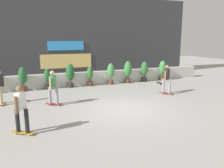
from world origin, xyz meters
TOP-DOWN VIEW (x-y plane):
  - ground_plane at (0.00, 0.00)m, footprint 48.00×48.00m
  - planter_wall at (0.00, 6.00)m, footprint 18.00×0.40m
  - building_backdrop at (-0.00, 10.00)m, footprint 20.00×2.08m
  - potted_plant_1 at (-4.22, 5.55)m, footprint 0.51×0.51m
  - potted_plant_2 at (-2.78, 5.55)m, footprint 0.42×0.42m
  - potted_plant_3 at (-1.34, 5.55)m, footprint 0.55×0.55m
  - potted_plant_4 at (0.00, 5.55)m, footprint 0.41×0.41m
  - potted_plant_5 at (1.51, 5.55)m, footprint 0.50×0.50m
  - potted_plant_6 at (2.82, 5.55)m, footprint 0.55×0.55m
  - potted_plant_7 at (4.17, 5.55)m, footprint 0.51×0.51m
  - potted_plant_8 at (5.74, 5.55)m, footprint 0.52×0.52m
  - skater_far_right at (-4.32, -1.23)m, footprint 0.76×0.63m
  - skater_by_wall_left at (-2.90, 1.84)m, footprint 0.78×0.60m
  - skater_far_left at (-5.28, 2.94)m, footprint 0.56×0.82m
  - skater_mid_plaza at (3.45, 1.71)m, footprint 0.63×0.77m
  - skateboard_near_camera at (4.79, 4.46)m, footprint 0.33×0.82m

SIDE VIEW (x-z plane):
  - ground_plane at x=0.00m, z-range 0.00..0.00m
  - skateboard_near_camera at x=4.79m, z-range 0.02..0.10m
  - planter_wall at x=0.00m, z-range 0.00..0.90m
  - potted_plant_4 at x=0.00m, z-range 0.07..1.37m
  - potted_plant_2 at x=-2.78m, z-range 0.08..1.40m
  - potted_plant_5 at x=1.51m, z-range 0.12..1.60m
  - potted_plant_1 at x=-4.22m, z-range 0.12..1.60m
  - potted_plant_7 at x=4.17m, z-range 0.12..1.61m
  - potted_plant_8 at x=5.74m, z-range 0.12..1.63m
  - potted_plant_3 at x=-1.34m, z-range 0.13..1.70m
  - potted_plant_6 at x=2.82m, z-range 0.14..1.72m
  - skater_far_right at x=-4.32m, z-range 0.09..1.79m
  - skater_by_wall_left at x=-2.90m, z-range 0.09..1.79m
  - skater_far_left at x=-5.28m, z-range 0.09..1.79m
  - skater_mid_plaza at x=3.45m, z-range 0.09..1.79m
  - building_backdrop at x=0.00m, z-range 0.00..6.50m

